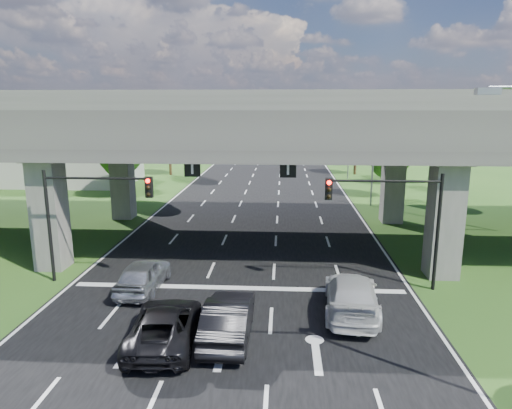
# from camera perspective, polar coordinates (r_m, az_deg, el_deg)

# --- Properties ---
(ground) EXTENTS (160.00, 160.00, 0.00)m
(ground) POSITION_cam_1_polar(r_m,az_deg,el_deg) (20.76, -3.25, -14.17)
(ground) COLOR #254B18
(ground) RESTS_ON ground
(road) EXTENTS (18.00, 120.00, 0.03)m
(road) POSITION_cam_1_polar(r_m,az_deg,el_deg) (29.99, -1.03, -5.62)
(road) COLOR black
(road) RESTS_ON ground
(overpass) EXTENTS (80.00, 15.00, 10.00)m
(overpass) POSITION_cam_1_polar(r_m,az_deg,el_deg) (30.55, -0.79, 9.82)
(overpass) COLOR #363431
(overpass) RESTS_ON ground
(warehouse) EXTENTS (20.00, 10.00, 4.00)m
(warehouse) POSITION_cam_1_polar(r_m,az_deg,el_deg) (60.89, -24.30, 4.39)
(warehouse) COLOR #9E9E99
(warehouse) RESTS_ON ground
(signal_right) EXTENTS (5.76, 0.54, 6.00)m
(signal_right) POSITION_cam_1_polar(r_m,az_deg,el_deg) (23.61, 17.01, -0.61)
(signal_right) COLOR black
(signal_right) RESTS_ON ground
(signal_left) EXTENTS (5.76, 0.54, 6.00)m
(signal_left) POSITION_cam_1_polar(r_m,az_deg,el_deg) (25.07, -20.34, -0.11)
(signal_left) COLOR black
(signal_left) RESTS_ON ground
(streetlight_far) EXTENTS (3.38, 0.25, 10.00)m
(streetlight_far) POSITION_cam_1_polar(r_m,az_deg,el_deg) (43.29, 14.00, 7.45)
(streetlight_far) COLOR gray
(streetlight_far) RESTS_ON ground
(streetlight_beyond) EXTENTS (3.38, 0.25, 10.00)m
(streetlight_beyond) POSITION_cam_1_polar(r_m,az_deg,el_deg) (59.06, 11.22, 8.79)
(streetlight_beyond) COLOR gray
(streetlight_beyond) RESTS_ON ground
(tree_left_near) EXTENTS (4.50, 4.50, 7.80)m
(tree_left_near) POSITION_cam_1_polar(r_m,az_deg,el_deg) (47.52, -16.61, 6.46)
(tree_left_near) COLOR black
(tree_left_near) RESTS_ON ground
(tree_left_mid) EXTENTS (3.91, 3.90, 6.76)m
(tree_left_mid) POSITION_cam_1_polar(r_m,az_deg,el_deg) (56.08, -16.70, 6.61)
(tree_left_mid) COLOR black
(tree_left_mid) RESTS_ON ground
(tree_left_far) EXTENTS (4.80, 4.80, 8.32)m
(tree_left_far) POSITION_cam_1_polar(r_m,az_deg,el_deg) (62.46, -10.75, 8.34)
(tree_left_far) COLOR black
(tree_left_far) RESTS_ON ground
(tree_right_near) EXTENTS (4.20, 4.20, 7.28)m
(tree_right_near) POSITION_cam_1_polar(r_m,az_deg,el_deg) (47.92, 16.55, 6.12)
(tree_right_near) COLOR black
(tree_right_near) RESTS_ON ground
(tree_right_mid) EXTENTS (3.91, 3.90, 6.76)m
(tree_right_mid) POSITION_cam_1_polar(r_m,az_deg,el_deg) (56.39, 17.72, 6.58)
(tree_right_mid) COLOR black
(tree_right_mid) RESTS_ON ground
(tree_right_far) EXTENTS (4.50, 4.50, 7.80)m
(tree_right_far) POSITION_cam_1_polar(r_m,az_deg,el_deg) (63.36, 12.47, 8.02)
(tree_right_far) COLOR black
(tree_right_far) RESTS_ON ground
(car_silver) EXTENTS (2.02, 4.72, 1.59)m
(car_silver) POSITION_cam_1_polar(r_m,az_deg,el_deg) (24.09, -13.90, -8.54)
(car_silver) COLOR #B2B3BA
(car_silver) RESTS_ON road
(car_dark) EXTENTS (1.81, 5.09, 1.67)m
(car_dark) POSITION_cam_1_polar(r_m,az_deg,el_deg) (18.94, -3.46, -13.98)
(car_dark) COLOR black
(car_dark) RESTS_ON road
(car_white) EXTENTS (2.86, 5.94, 1.67)m
(car_white) POSITION_cam_1_polar(r_m,az_deg,el_deg) (21.41, 11.83, -11.02)
(car_white) COLOR #B6B6B6
(car_white) RESTS_ON road
(car_trailing) EXTENTS (2.87, 5.54, 1.49)m
(car_trailing) POSITION_cam_1_polar(r_m,az_deg,el_deg) (18.91, -11.36, -14.57)
(car_trailing) COLOR black
(car_trailing) RESTS_ON road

